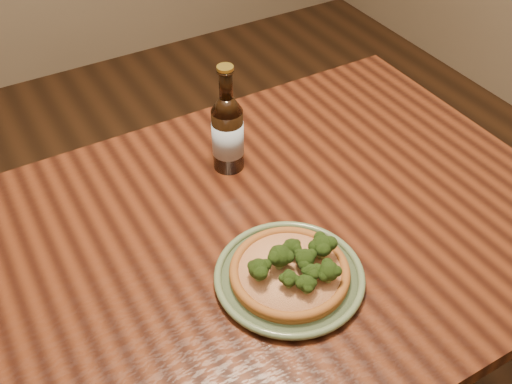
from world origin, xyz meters
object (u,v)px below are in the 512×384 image
plate (289,277)px  pizza (291,270)px  table (198,290)px  beer_bottle (228,132)px

plate → pizza: 0.02m
table → pizza: bearing=-46.2°
table → plate: 0.21m
table → beer_bottle: beer_bottle is taller
table → beer_bottle: bearing=48.5°
plate → pizza: size_ratio=1.26×
pizza → beer_bottle: (0.06, 0.35, 0.07)m
pizza → beer_bottle: beer_bottle is taller
plate → beer_bottle: beer_bottle is taller
pizza → beer_bottle: 0.36m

